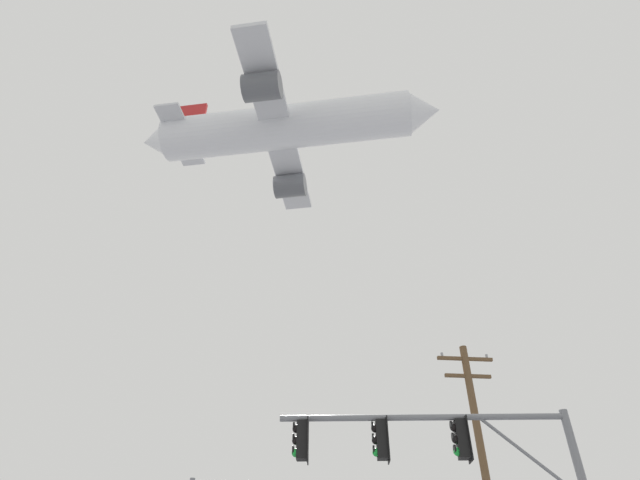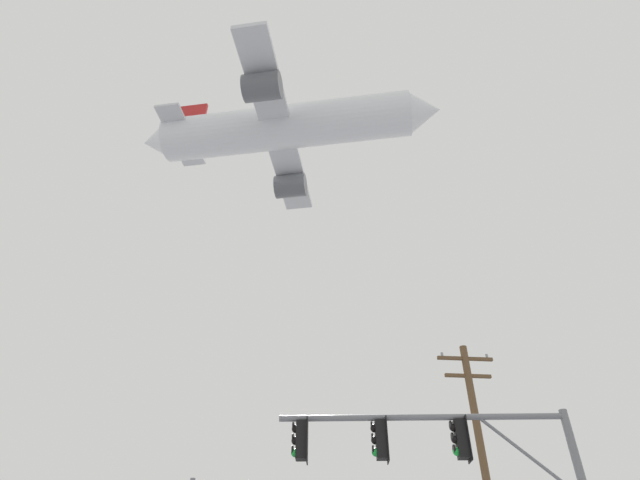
{
  "view_description": "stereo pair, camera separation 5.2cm",
  "coord_description": "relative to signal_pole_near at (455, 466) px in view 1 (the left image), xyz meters",
  "views": [
    {
      "loc": [
        -1.15,
        -4.26,
        1.76
      ],
      "look_at": [
        0.5,
        14.52,
        15.54
      ],
      "focal_mm": 28.82,
      "sensor_mm": 36.0,
      "label": 1
    },
    {
      "loc": [
        -1.1,
        -4.26,
        1.76
      ],
      "look_at": [
        0.5,
        14.52,
        15.54
      ],
      "focal_mm": 28.82,
      "sensor_mm": 36.0,
      "label": 2
    }
  ],
  "objects": [
    {
      "name": "signal_pole_near",
      "position": [
        0.0,
        0.0,
        0.0
      ],
      "size": [
        7.08,
        1.05,
        5.85
      ],
      "color": "slate",
      "rests_on": "ground"
    },
    {
      "name": "utility_pole",
      "position": [
        3.02,
        5.87,
        0.9
      ],
      "size": [
        2.2,
        0.28,
        10.35
      ],
      "color": "brown",
      "rests_on": "ground"
    },
    {
      "name": "airplane",
      "position": [
        -4.62,
        16.17,
        29.45
      ],
      "size": [
        24.85,
        19.19,
        6.8
      ],
      "color": "white"
    }
  ]
}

